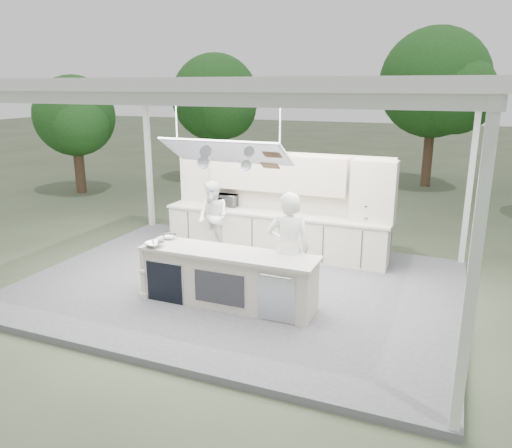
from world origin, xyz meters
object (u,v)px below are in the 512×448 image
at_px(head_chef, 288,250).
at_px(demo_island, 227,278).
at_px(back_counter, 274,233).
at_px(sous_chef, 213,217).

bearing_deg(head_chef, demo_island, -0.88).
bearing_deg(demo_island, back_counter, 93.63).
relative_size(demo_island, head_chef, 1.56).
relative_size(back_counter, sous_chef, 3.13).
distance_m(back_counter, sous_chef, 1.41).
bearing_deg(head_chef, sous_chef, -60.72).
xyz_separation_m(back_counter, head_chef, (1.15, -2.46, 0.52)).
bearing_deg(demo_island, head_chef, 20.01).
height_order(demo_island, head_chef, head_chef).
distance_m(demo_island, head_chef, 1.16).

